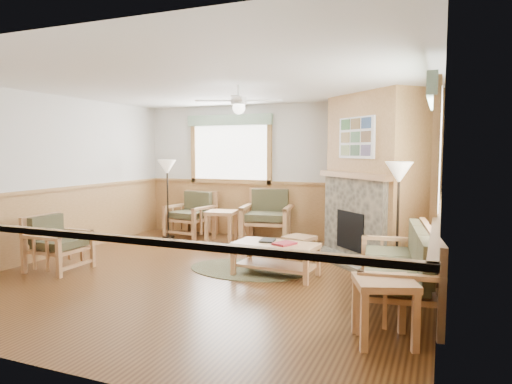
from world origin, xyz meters
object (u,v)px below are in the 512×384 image
at_px(coffee_table, 276,259).
at_px(end_table_chairs, 222,227).
at_px(sofa, 396,267).
at_px(end_table_sofa, 384,311).
at_px(armchair_left, 59,243).
at_px(armchair_back_left, 191,214).
at_px(floor_lamp_left, 168,199).
at_px(footstool, 299,248).
at_px(armchair_back_right, 267,216).
at_px(floor_lamp_right, 398,221).

xyz_separation_m(coffee_table, end_table_chairs, (-1.77, 1.83, 0.07)).
bearing_deg(sofa, end_table_sofa, -7.82).
bearing_deg(armchair_left, armchair_back_left, -7.89).
bearing_deg(floor_lamp_left, armchair_left, -91.83).
bearing_deg(footstool, armchair_back_left, 157.69).
bearing_deg(coffee_table, footstool, 92.65).
bearing_deg(sofa, footstool, -144.27).
xyz_separation_m(end_table_sofa, floor_lamp_left, (-4.69, 3.60, 0.50)).
relative_size(armchair_back_right, end_table_sofa, 1.70).
relative_size(coffee_table, footstool, 2.71).
distance_m(armchair_left, floor_lamp_left, 2.82).
bearing_deg(floor_lamp_left, coffee_table, -31.78).
relative_size(armchair_left, coffee_table, 0.69).
bearing_deg(armchair_back_left, coffee_table, -31.60).
height_order(armchair_back_right, end_table_chairs, armchair_back_right).
height_order(armchair_left, coffee_table, armchair_left).
bearing_deg(end_table_chairs, sofa, -35.82).
bearing_deg(floor_lamp_right, armchair_back_right, 145.77).
bearing_deg(footstool, armchair_left, -146.96).
relative_size(end_table_sofa, footstool, 1.38).
height_order(armchair_back_right, footstool, armchair_back_right).
bearing_deg(armchair_back_left, footstool, -14.47).
height_order(armchair_back_right, floor_lamp_left, floor_lamp_left).
relative_size(footstool, floor_lamp_right, 0.27).
bearing_deg(footstool, coffee_table, -91.00).
bearing_deg(sofa, floor_lamp_left, -126.12).
distance_m(end_table_chairs, footstool, 1.94).
height_order(armchair_back_left, end_table_chairs, armchair_back_left).
relative_size(armchair_back_right, floor_lamp_left, 0.64).
distance_m(sofa, armchair_left, 4.79).
height_order(footstool, floor_lamp_right, floor_lamp_right).
bearing_deg(floor_lamp_right, sofa, -85.62).
bearing_deg(coffee_table, end_table_sofa, -42.15).
height_order(end_table_sofa, floor_lamp_left, floor_lamp_left).
height_order(floor_lamp_left, floor_lamp_right, floor_lamp_right).
relative_size(armchair_left, floor_lamp_left, 0.51).
distance_m(armchair_back_left, end_table_sofa, 5.88).
distance_m(footstool, floor_lamp_left, 3.17).
bearing_deg(sofa, armchair_back_left, -131.11).
xyz_separation_m(armchair_left, footstool, (3.11, 2.02, -0.22)).
height_order(sofa, floor_lamp_right, floor_lamp_right).
bearing_deg(sofa, armchair_left, -94.72).
xyz_separation_m(armchair_back_left, end_table_sofa, (4.36, -3.94, -0.16)).
bearing_deg(armchair_back_left, armchair_left, -89.80).
distance_m(armchair_back_right, floor_lamp_left, 2.08).
height_order(armchair_back_left, armchair_back_right, armchair_back_right).
distance_m(coffee_table, footstool, 1.09).
xyz_separation_m(armchair_back_left, armchair_back_right, (1.70, 0.03, 0.05)).
xyz_separation_m(sofa, armchair_back_left, (-4.36, 2.87, 0.01)).
height_order(armchair_back_left, floor_lamp_left, floor_lamp_left).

